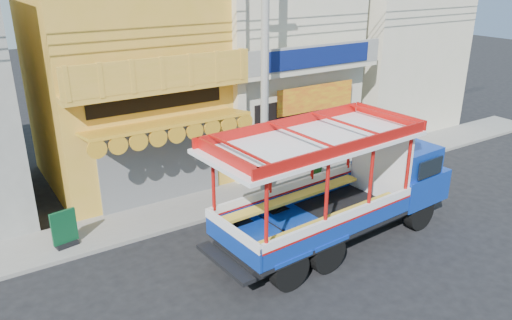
{
  "coord_description": "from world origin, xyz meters",
  "views": [
    {
      "loc": [
        -9.72,
        -9.7,
        7.59
      ],
      "look_at": [
        -1.85,
        2.5,
        1.94
      ],
      "focal_mm": 35.0,
      "sensor_mm": 36.0,
      "label": 1
    }
  ],
  "objects_px": {
    "songthaew_truck": "(350,182)",
    "potted_plant_a": "(317,163)",
    "green_sign": "(65,231)",
    "potted_plant_c": "(382,143)",
    "utility_pole": "(269,54)"
  },
  "relations": [
    {
      "from": "potted_plant_a",
      "to": "songthaew_truck",
      "type": "bearing_deg",
      "value": -138.72
    },
    {
      "from": "songthaew_truck",
      "to": "potted_plant_a",
      "type": "xyz_separation_m",
      "value": [
        2.14,
        4.06,
        -1.21
      ]
    },
    {
      "from": "utility_pole",
      "to": "potted_plant_a",
      "type": "distance_m",
      "value": 5.32
    },
    {
      "from": "songthaew_truck",
      "to": "potted_plant_c",
      "type": "bearing_deg",
      "value": 35.54
    },
    {
      "from": "utility_pole",
      "to": "potted_plant_c",
      "type": "bearing_deg",
      "value": 6.18
    },
    {
      "from": "potted_plant_a",
      "to": "potted_plant_c",
      "type": "xyz_separation_m",
      "value": [
        3.49,
        -0.04,
        0.13
      ]
    },
    {
      "from": "green_sign",
      "to": "songthaew_truck",
      "type": "bearing_deg",
      "value": -27.05
    },
    {
      "from": "utility_pole",
      "to": "songthaew_truck",
      "type": "distance_m",
      "value": 4.72
    },
    {
      "from": "utility_pole",
      "to": "songthaew_truck",
      "type": "relative_size",
      "value": 3.52
    },
    {
      "from": "songthaew_truck",
      "to": "green_sign",
      "type": "xyz_separation_m",
      "value": [
        -7.3,
        3.73,
        -1.17
      ]
    },
    {
      "from": "potted_plant_c",
      "to": "green_sign",
      "type": "bearing_deg",
      "value": -88.78
    },
    {
      "from": "utility_pole",
      "to": "green_sign",
      "type": "xyz_separation_m",
      "value": [
        -6.69,
        0.38,
        -4.45
      ]
    },
    {
      "from": "green_sign",
      "to": "potted_plant_c",
      "type": "xyz_separation_m",
      "value": [
        12.94,
        0.29,
        0.09
      ]
    },
    {
      "from": "songthaew_truck",
      "to": "potted_plant_c",
      "type": "distance_m",
      "value": 7.0
    },
    {
      "from": "green_sign",
      "to": "potted_plant_a",
      "type": "height_order",
      "value": "green_sign"
    }
  ]
}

